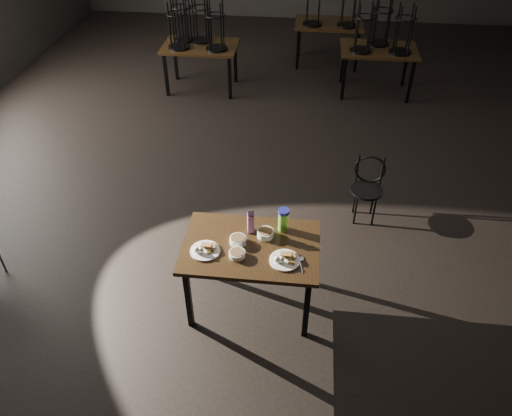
# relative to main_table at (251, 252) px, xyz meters

# --- Properties ---
(main_table) EXTENTS (1.20, 0.80, 0.75)m
(main_table) POSITION_rel_main_table_xyz_m (0.00, 0.00, 0.00)
(main_table) COLOR black
(main_table) RESTS_ON ground
(plate_left) EXTENTS (0.26, 0.26, 0.08)m
(plate_left) POSITION_rel_main_table_xyz_m (-0.39, -0.12, 0.10)
(plate_left) COLOR white
(plate_left) RESTS_ON main_table
(plate_right) EXTENTS (0.26, 0.26, 0.09)m
(plate_right) POSITION_rel_main_table_xyz_m (0.30, -0.16, 0.10)
(plate_right) COLOR white
(plate_right) RESTS_ON main_table
(bowl_near) EXTENTS (0.15, 0.15, 0.06)m
(bowl_near) POSITION_rel_main_table_xyz_m (-0.12, 0.02, 0.11)
(bowl_near) COLOR white
(bowl_near) RESTS_ON main_table
(bowl_far) EXTENTS (0.15, 0.15, 0.06)m
(bowl_far) POSITION_rel_main_table_xyz_m (0.11, 0.14, 0.11)
(bowl_far) COLOR white
(bowl_far) RESTS_ON main_table
(bowl_big) EXTENTS (0.14, 0.14, 0.05)m
(bowl_big) POSITION_rel_main_table_xyz_m (-0.10, -0.14, 0.11)
(bowl_big) COLOR white
(bowl_big) RESTS_ON main_table
(juice_carton) EXTENTS (0.07, 0.07, 0.23)m
(juice_carton) POSITION_rel_main_table_xyz_m (-0.02, 0.19, 0.19)
(juice_carton) COLOR #8F1A81
(juice_carton) RESTS_ON main_table
(water_bottle) EXTENTS (0.11, 0.11, 0.23)m
(water_bottle) POSITION_rel_main_table_xyz_m (0.26, 0.24, 0.20)
(water_bottle) COLOR #7ACE3C
(water_bottle) RESTS_ON main_table
(spoon) EXTENTS (0.05, 0.20, 0.01)m
(spoon) POSITION_rel_main_table_xyz_m (0.45, -0.13, 0.08)
(spoon) COLOR silver
(spoon) RESTS_ON main_table
(bentwood_chair) EXTENTS (0.37, 0.37, 0.76)m
(bentwood_chair) POSITION_rel_main_table_xyz_m (1.14, 1.45, -0.22)
(bentwood_chair) COLOR black
(bentwood_chair) RESTS_ON ground
(bg_table_left) EXTENTS (1.20, 0.80, 1.48)m
(bg_table_left) POSITION_rel_main_table_xyz_m (-1.40, 4.57, 0.13)
(bg_table_left) COLOR black
(bg_table_left) RESTS_ON ground
(bg_table_right) EXTENTS (1.20, 0.80, 1.48)m
(bg_table_right) POSITION_rel_main_table_xyz_m (1.48, 4.73, 0.11)
(bg_table_right) COLOR black
(bg_table_right) RESTS_ON ground
(bg_table_far) EXTENTS (1.20, 0.80, 1.48)m
(bg_table_far) POSITION_rel_main_table_xyz_m (0.70, 5.84, 0.08)
(bg_table_far) COLOR black
(bg_table_far) RESTS_ON ground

